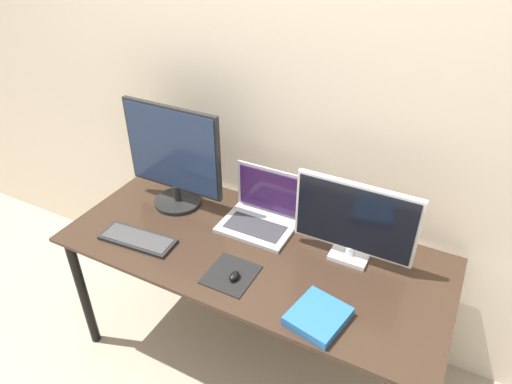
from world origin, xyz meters
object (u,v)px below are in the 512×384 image
Objects in this scene: keyboard at (138,239)px; mouse at (234,276)px; monitor_right at (354,221)px; laptop at (262,211)px; book at (318,316)px; monitor_left at (173,157)px.

keyboard is 6.22× the size of mouse.
laptop is (-0.46, 0.05, -0.13)m from monitor_right.
mouse is at bearing 174.11° from book.
book is (0.00, -0.39, -0.18)m from monitor_right.
laptop reaches higher than mouse.
monitor_right is 2.14× the size of book.
monitor_right is 8.87× the size of mouse.
book is at bearing -43.83° from laptop.
book is at bearing -3.34° from keyboard.
monitor_right is at bearing 20.71° from keyboard.
laptop is at bearing 41.36° from keyboard.
monitor_right is 0.43m from book.
keyboard is 1.50× the size of book.
monitor_left is at bearing -173.76° from laptop.
monitor_left is 2.19× the size of book.
keyboard is (0.02, -0.34, -0.26)m from monitor_left.
laptop is 0.41m from mouse.
monitor_right is 0.98m from keyboard.
mouse is 0.24× the size of book.
book is (0.38, -0.04, -0.00)m from mouse.
mouse is at bearing -33.40° from monitor_left.
monitor_left is 1.02× the size of monitor_right.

